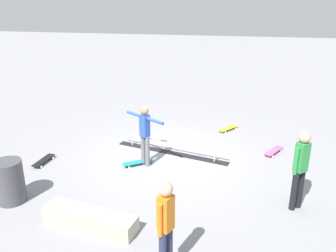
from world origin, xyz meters
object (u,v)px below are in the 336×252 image
skate_ledge (90,219)px  skateboard_main (138,162)px  grind_rail (171,148)px  loose_skateboard_yellow (228,128)px  bystander_green_shirt (300,166)px  loose_skateboard_pink (274,151)px  bystander_orange_shirt (166,224)px  skater_main (145,132)px  trash_bin (10,182)px  loose_skateboard_black (44,160)px

skate_ledge → skateboard_main: size_ratio=2.47×
grind_rail → loose_skateboard_yellow: bearing=-111.2°
bystander_green_shirt → loose_skateboard_pink: (0.20, -2.74, -0.91)m
skate_ledge → bystander_orange_shirt: bystander_orange_shirt is taller
bystander_orange_shirt → bystander_green_shirt: size_ratio=0.95×
skater_main → bystander_orange_shirt: bearing=141.8°
loose_skateboard_yellow → skater_main: bearing=1.6°
bystander_orange_shirt → skate_ledge: bearing=-93.6°
grind_rail → bystander_green_shirt: size_ratio=1.90×
grind_rail → skater_main: 1.28m
loose_skateboard_yellow → trash_bin: 6.86m
trash_bin → skater_main: bearing=-137.5°
trash_bin → grind_rail: bearing=-133.8°
skater_main → trash_bin: skater_main is taller
skate_ledge → skateboard_main: skate_ledge is taller
grind_rail → skater_main: skater_main is taller
bystander_orange_shirt → loose_skateboard_pink: 5.55m
skate_ledge → skater_main: (-0.41, -2.76, 0.78)m
loose_skateboard_pink → trash_bin: trash_bin is taller
grind_rail → bystander_orange_shirt: size_ratio=2.00×
skateboard_main → loose_skateboard_pink: bearing=166.5°
skate_ledge → skater_main: skater_main is taller
grind_rail → bystander_green_shirt: (-3.04, 2.22, 0.82)m
skateboard_main → loose_skateboard_black: size_ratio=0.94×
bystander_green_shirt → loose_skateboard_pink: bystander_green_shirt is taller
loose_skateboard_pink → skater_main: bearing=-37.5°
loose_skateboard_pink → skate_ledge: bearing=-12.2°
loose_skateboard_black → grind_rail: bearing=-63.7°
skate_ledge → loose_skateboard_yellow: (-2.47, -5.71, -0.09)m
loose_skateboard_black → loose_skateboard_pink: same height
bystander_green_shirt → loose_skateboard_pink: bearing=-126.2°
skateboard_main → loose_skateboard_yellow: bearing=-162.1°
loose_skateboard_yellow → trash_bin: trash_bin is taller
skateboard_main → skate_ledge: bearing=50.5°
grind_rail → skate_ledge: (0.95, 3.62, 0.01)m
bystander_green_shirt → bystander_orange_shirt: bearing=4.7°
grind_rail → skate_ledge: bearing=90.2°
grind_rail → trash_bin: (2.96, 3.08, 0.32)m
bystander_green_shirt → skate_ledge: bearing=-21.1°
skateboard_main → bystander_green_shirt: bystander_green_shirt is taller
bystander_orange_shirt → loose_skateboard_pink: size_ratio=2.09×
skateboard_main → loose_skateboard_black: (2.50, 0.36, 0.00)m
skateboard_main → loose_skateboard_pink: (-3.58, -1.41, 0.00)m
loose_skateboard_black → skateboard_main: bearing=-76.7°
bystander_green_shirt → loose_skateboard_black: bystander_green_shirt is taller
skater_main → skateboard_main: (0.20, 0.03, -0.87)m
skater_main → skateboard_main: size_ratio=2.10×
loose_skateboard_yellow → skateboard_main: bearing=-0.7°
bystander_orange_shirt → loose_skateboard_yellow: bearing=-161.5°
grind_rail → loose_skateboard_yellow: size_ratio=4.33×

